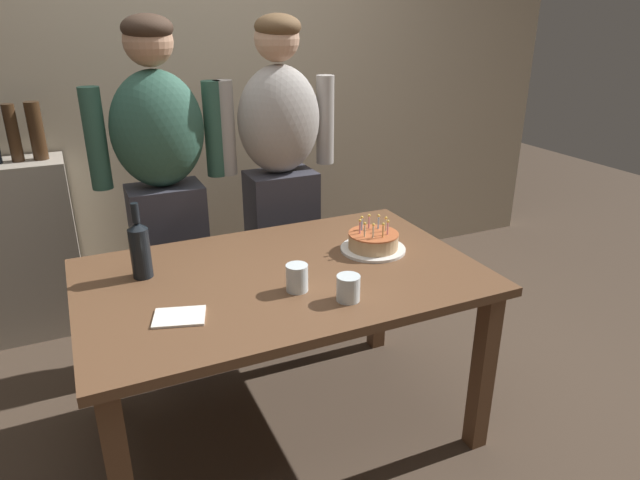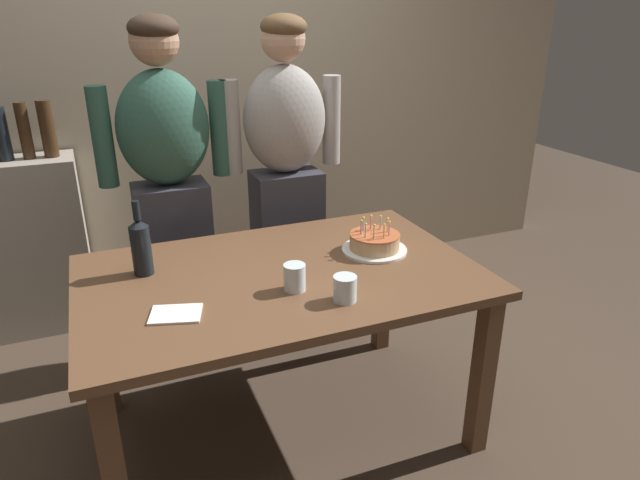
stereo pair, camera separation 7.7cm
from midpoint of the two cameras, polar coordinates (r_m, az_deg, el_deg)
name	(u,v)px [view 2 (the right image)]	position (r m, az deg, el deg)	size (l,w,h in m)	color
ground_plane	(285,426)	(2.55, -2.65, -18.45)	(10.00, 10.00, 0.00)	#47382B
back_wall	(193,79)	(3.46, -12.21, 15.72)	(5.20, 0.10, 2.60)	tan
dining_table	(281,295)	(2.19, -2.95, -5.60)	(1.50, 0.96, 0.74)	brown
birthday_cake	(375,243)	(2.33, 6.52, -0.31)	(0.27, 0.27, 0.14)	white
water_glass_near	(295,277)	(1.99, -1.42, -3.82)	(0.08, 0.08, 0.10)	silver
water_glass_far	(345,288)	(1.93, 3.70, -4.96)	(0.08, 0.08, 0.09)	silver
wine_bottle	(141,246)	(2.18, -16.83, -0.55)	(0.07, 0.07, 0.29)	black
napkin_stack	(176,314)	(1.90, -13.35, -7.36)	(0.16, 0.12, 0.01)	white
person_man_bearded	(170,194)	(2.71, -14.22, 4.59)	(0.61, 0.27, 1.66)	#33333D
person_woman_cardigan	(286,181)	(2.84, -2.69, 6.06)	(0.61, 0.27, 1.66)	#33333D
shelf_cabinet	(25,244)	(3.39, -27.25, -0.39)	(0.62, 0.30, 1.25)	#9E9384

